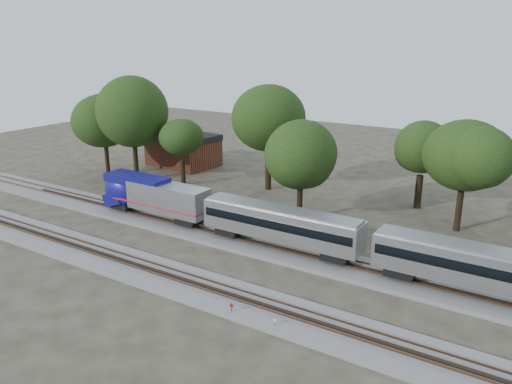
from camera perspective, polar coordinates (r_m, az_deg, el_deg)
ground at (r=45.19m, az=-4.13°, el=-8.76°), size 160.00×160.00×0.00m
track_far at (r=49.61m, az=-0.04°, el=-6.00°), size 160.00×5.00×0.73m
track_near at (r=42.29m, az=-7.37°, el=-10.48°), size 160.00×5.00×0.73m
train at (r=42.28m, az=24.25°, el=-7.73°), size 83.90×2.88×4.25m
switch_stand_red at (r=37.79m, az=-2.82°, el=-13.13°), size 0.34×0.06×1.07m
switch_stand_white at (r=36.32m, az=2.15°, el=-14.73°), size 0.27×0.08×0.86m
switch_lever at (r=37.82m, az=-0.84°, el=-14.02°), size 0.54×0.37×0.30m
brick_building at (r=81.20m, az=-8.33°, el=4.81°), size 11.33×8.55×5.10m
tree_0 at (r=76.61m, az=-17.02°, el=7.79°), size 8.35×8.35×11.77m
tree_1 at (r=72.64m, az=-13.96°, el=8.89°), size 10.04×10.04×14.16m
tree_2 at (r=69.08m, az=-8.53°, el=6.21°), size 6.94×6.94×9.78m
tree_3 at (r=65.95m, az=1.46°, el=8.44°), size 9.88×9.88×13.93m
tree_4 at (r=54.87m, az=5.16°, el=4.27°), size 7.68×7.68×10.83m
tree_5 at (r=61.81m, az=18.54°, el=4.90°), size 7.67×7.67×10.81m
tree_6 at (r=55.54m, az=22.83°, el=3.86°), size 8.37×8.37×11.80m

